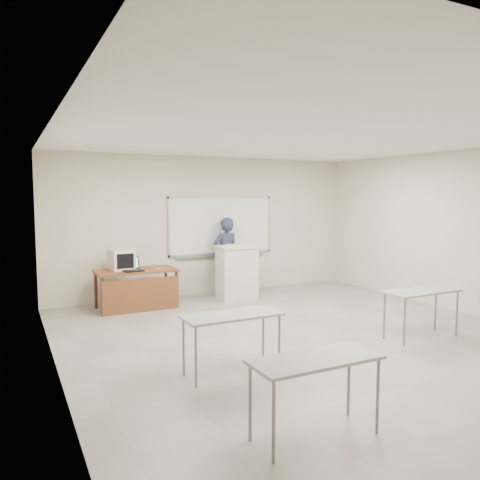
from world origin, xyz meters
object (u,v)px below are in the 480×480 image
mouse (159,269)px  presenter (226,256)px  crt_monitor (121,260)px  laptop (132,268)px  instructor_desk (138,281)px  podium (237,272)px  keyboard (235,245)px  whiteboard (221,226)px

mouse → presenter: (1.71, 0.64, 0.08)m
crt_monitor → laptop: (0.15, -0.25, -0.13)m
instructor_desk → podium: 2.07m
keyboard → laptop: bearing=-163.5°
mouse → presenter: 1.83m
laptop → presenter: 2.27m
crt_monitor → laptop: size_ratio=1.33×
keyboard → presenter: (0.03, 0.53, -0.29)m
whiteboard → podium: size_ratio=2.20×
podium → keyboard: size_ratio=2.83×
mouse → presenter: presenter is taller
podium → laptop: bearing=-177.9°
presenter → laptop: bearing=7.0°
mouse → laptop: bearing=-174.5°
instructor_desk → presenter: size_ratio=0.90×
whiteboard → laptop: size_ratio=7.00×
instructor_desk → mouse: bearing=-13.5°
instructor_desk → laptop: 0.27m
laptop → keyboard: keyboard is taller
crt_monitor → presenter: size_ratio=0.28×
crt_monitor → keyboard: 2.33m
whiteboard → crt_monitor: bearing=-167.0°
crt_monitor → keyboard: keyboard is taller
crt_monitor → keyboard: bearing=-11.9°
crt_monitor → presenter: 2.37m
whiteboard → presenter: size_ratio=1.47×
keyboard → presenter: bearing=102.0°
whiteboard → crt_monitor: size_ratio=5.25×
instructor_desk → podium: bearing=-2.4°
podium → keyboard: bearing=96.7°
instructor_desk → keyboard: bearing=-0.1°
presenter → mouse: bearing=13.1°
whiteboard → instructor_desk: (-2.10, -0.78, -0.92)m
whiteboard → podium: (-0.03, -0.84, -0.91)m
podium → presenter: presenter is taller
laptop → podium: bearing=-7.8°
podium → presenter: (0.03, 0.61, 0.28)m
mouse → instructor_desk: bearing=-178.3°
presenter → keyboard: bearing=78.9°
podium → presenter: size_ratio=0.67×
podium → crt_monitor: (-2.32, 0.30, 0.38)m
whiteboard → podium: bearing=-92.2°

